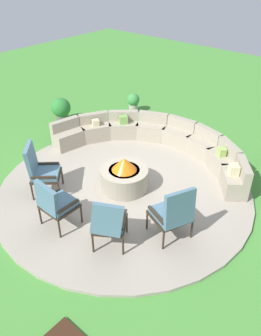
% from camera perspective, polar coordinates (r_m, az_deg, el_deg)
% --- Properties ---
extents(ground_plane, '(24.00, 24.00, 0.00)m').
position_cam_1_polar(ground_plane, '(7.21, -1.04, -3.65)').
color(ground_plane, '#478C38').
extents(patio_circle, '(5.36, 5.36, 0.06)m').
position_cam_1_polar(patio_circle, '(7.19, -1.04, -3.46)').
color(patio_circle, '#9E9384').
rests_on(patio_circle, ground_plane).
extents(fire_pit, '(1.00, 1.00, 0.73)m').
position_cam_1_polar(fire_pit, '(7.00, -1.07, -1.40)').
color(fire_pit, '#9E937F').
rests_on(fire_pit, patio_circle).
extents(curved_stone_bench, '(4.75, 2.55, 0.69)m').
position_cam_1_polar(curved_stone_bench, '(8.31, 4.47, 4.56)').
color(curved_stone_bench, '#9E937F').
rests_on(curved_stone_bench, patio_circle).
extents(lounge_chair_front_left, '(0.80, 0.81, 1.13)m').
position_cam_1_polar(lounge_chair_front_left, '(6.95, -15.12, -0.18)').
color(lounge_chair_front_left, '#2D2319').
rests_on(lounge_chair_front_left, patio_circle).
extents(lounge_chair_front_right, '(0.59, 0.56, 1.01)m').
position_cam_1_polar(lounge_chair_front_right, '(6.07, -12.76, -5.79)').
color(lounge_chair_front_right, '#2D2319').
rests_on(lounge_chair_front_right, patio_circle).
extents(lounge_chair_back_left, '(0.77, 0.80, 1.04)m').
position_cam_1_polar(lounge_chair_back_left, '(5.55, -3.70, -9.15)').
color(lounge_chair_back_left, '#2D2319').
rests_on(lounge_chair_back_left, patio_circle).
extents(lounge_chair_back_right, '(0.79, 0.79, 1.09)m').
position_cam_1_polar(lounge_chair_back_right, '(5.73, 7.34, -7.52)').
color(lounge_chair_back_right, '#2D2319').
rests_on(lounge_chair_back_right, patio_circle).
extents(potted_plant_0, '(0.56, 0.56, 0.73)m').
position_cam_1_polar(potted_plant_0, '(10.10, -11.75, 9.80)').
color(potted_plant_0, '#605B56').
rests_on(potted_plant_0, ground_plane).
extents(potted_plant_1, '(0.38, 0.38, 0.60)m').
position_cam_1_polar(potted_plant_1, '(10.57, 0.49, 11.25)').
color(potted_plant_1, '#A89E8E').
rests_on(potted_plant_1, ground_plane).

